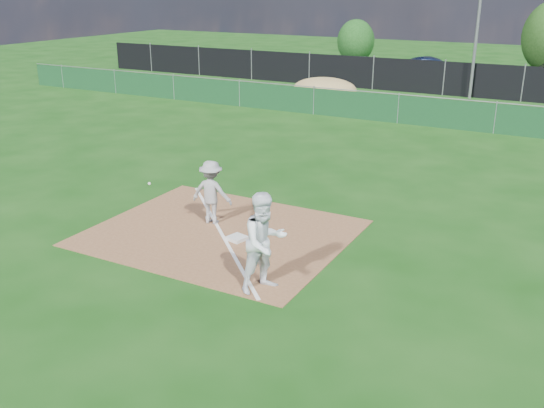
{
  "coord_description": "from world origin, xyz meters",
  "views": [
    {
      "loc": [
        7.58,
        -10.33,
        5.71
      ],
      "look_at": [
        1.42,
        1.0,
        1.0
      ],
      "focal_mm": 40.0,
      "sensor_mm": 36.0,
      "label": 1
    }
  ],
  "objects": [
    {
      "name": "parking_lot",
      "position": [
        0.0,
        28.0,
        0.01
      ],
      "size": [
        46.0,
        9.0,
        0.01
      ],
      "primitive_type": "cube",
      "color": "black",
      "rests_on": "ground"
    },
    {
      "name": "tree_left",
      "position": [
        -9.03,
        33.2,
        1.67
      ],
      "size": [
        2.74,
        2.74,
        3.25
      ],
      "color": "#382316",
      "rests_on": "ground"
    },
    {
      "name": "play_at_first",
      "position": [
        -0.55,
        1.46,
        0.82
      ],
      "size": [
        2.68,
        0.77,
        1.61
      ],
      "color": "#A4A4A6",
      "rests_on": "infield_dirt"
    },
    {
      "name": "ground",
      "position": [
        0.0,
        10.0,
        0.0
      ],
      "size": [
        90.0,
        90.0,
        0.0
      ],
      "primitive_type": "plane",
      "color": "#113F0D",
      "rests_on": "ground"
    },
    {
      "name": "infield_dirt",
      "position": [
        0.0,
        1.0,
        0.01
      ],
      "size": [
        6.0,
        5.0,
        0.02
      ],
      "primitive_type": "cube",
      "color": "brown",
      "rests_on": "ground"
    },
    {
      "name": "green_fence",
      "position": [
        0.0,
        15.0,
        0.6
      ],
      "size": [
        44.0,
        0.05,
        1.2
      ],
      "primitive_type": "cube",
      "color": "#0F391B",
      "rests_on": "ground"
    },
    {
      "name": "first_base",
      "position": [
        0.58,
        0.81,
        0.06
      ],
      "size": [
        0.48,
        0.48,
        0.08
      ],
      "primitive_type": "cube",
      "rotation": [
        0.0,
        0.0,
        -0.25
      ],
      "color": "silver",
      "rests_on": "infield_dirt"
    },
    {
      "name": "light_pole",
      "position": [
        1.5,
        22.7,
        4.0
      ],
      "size": [
        0.16,
        0.16,
        8.0
      ],
      "primitive_type": "cylinder",
      "color": "slate",
      "rests_on": "ground"
    },
    {
      "name": "runner",
      "position": [
        2.34,
        -0.99,
        1.01
      ],
      "size": [
        1.13,
        1.22,
        2.02
      ],
      "primitive_type": "imported",
      "rotation": [
        0.0,
        0.0,
        1.1
      ],
      "color": "white",
      "rests_on": "ground"
    },
    {
      "name": "dirt_mound",
      "position": [
        -5.0,
        18.5,
        0.58
      ],
      "size": [
        3.38,
        2.6,
        1.17
      ],
      "primitive_type": "ellipsoid",
      "color": "#A0864D",
      "rests_on": "ground"
    },
    {
      "name": "black_fence",
      "position": [
        0.0,
        23.0,
        0.9
      ],
      "size": [
        46.0,
        0.04,
        1.8
      ],
      "primitive_type": "cube",
      "color": "black",
      "rests_on": "ground"
    },
    {
      "name": "car_mid",
      "position": [
        -1.87,
        28.1,
        0.7
      ],
      "size": [
        4.41,
        3.05,
        1.38
      ],
      "primitive_type": "imported",
      "rotation": [
        0.0,
        0.0,
        1.99
      ],
      "color": "black",
      "rests_on": "parking_lot"
    },
    {
      "name": "foul_line",
      "position": [
        0.0,
        1.0,
        0.03
      ],
      "size": [
        5.01,
        5.01,
        0.01
      ],
      "primitive_type": "cube",
      "rotation": [
        0.0,
        0.0,
        0.79
      ],
      "color": "white",
      "rests_on": "infield_dirt"
    },
    {
      "name": "car_left",
      "position": [
        -5.45,
        26.7,
        0.74
      ],
      "size": [
        4.43,
        2.08,
        1.46
      ],
      "primitive_type": "imported",
      "rotation": [
        0.0,
        0.0,
        1.65
      ],
      "color": "#B5B9BE",
      "rests_on": "parking_lot"
    }
  ]
}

